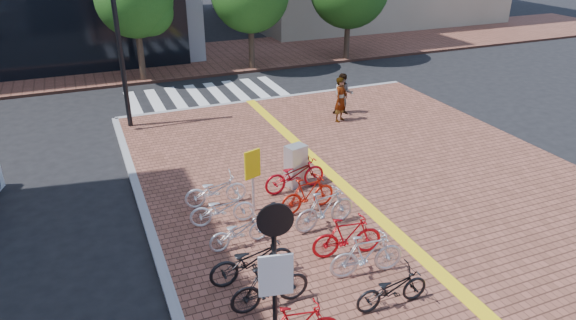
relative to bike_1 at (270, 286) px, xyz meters
name	(u,v)px	position (x,y,z in m)	size (l,w,h in m)	color
ground	(328,255)	(2.09, 1.38, -0.68)	(120.00, 120.00, 0.00)	black
kerb_north	(270,99)	(5.09, 13.38, -0.61)	(14.00, 0.25, 0.15)	gray
far_sidewalk	(170,62)	(2.09, 22.38, -0.61)	(70.00, 8.00, 0.15)	brown
crosswalk	(208,95)	(2.59, 15.38, -0.68)	(7.50, 4.00, 0.01)	silver
bike_1	(270,286)	(0.00, 0.00, 0.00)	(0.50, 1.78, 1.07)	black
bike_2	(252,260)	(-0.06, 1.03, 0.00)	(0.70, 2.02, 1.06)	black
bike_3	(239,231)	(0.09, 2.43, -0.10)	(0.57, 1.64, 0.86)	silver
bike_4	(222,209)	(-0.01, 3.62, -0.07)	(0.62, 1.77, 0.93)	white
bike_5	(215,190)	(0.10, 4.70, -0.06)	(0.63, 1.80, 0.95)	white
bike_6	(392,289)	(2.40, -0.97, -0.09)	(0.59, 1.71, 0.90)	black
bike_7	(367,255)	(2.46, 0.18, 0.01)	(0.51, 1.81, 1.09)	silver
bike_8	(347,237)	(2.40, 1.03, 0.00)	(0.50, 1.78, 1.07)	red
bike_9	(325,209)	(2.47, 2.39, 0.02)	(0.52, 1.85, 1.11)	#B6B6BB
bike_10	(308,194)	(2.42, 3.38, -0.01)	(0.49, 1.75, 1.05)	red
bike_11	(295,174)	(2.57, 4.65, -0.01)	(0.70, 2.00, 1.05)	#AD0C18
pedestrian_a	(341,100)	(6.68, 9.45, 0.39)	(0.67, 0.44, 1.84)	gray
pedestrian_b	(343,94)	(7.17, 10.15, 0.35)	(0.86, 0.67, 1.77)	#484F5B
utility_box	(296,166)	(2.73, 4.93, 0.13)	(0.61, 0.44, 1.33)	silver
yellow_sign	(253,170)	(1.00, 3.91, 0.78)	(0.50, 0.21, 1.90)	#B7B7BC
notice_sign	(275,266)	(-0.41, -1.40, 1.60)	(0.62, 0.20, 3.39)	black
traffic_light_pole	(73,18)	(-2.87, 12.22, 3.83)	(3.40, 1.31, 6.32)	black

